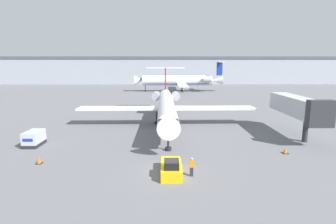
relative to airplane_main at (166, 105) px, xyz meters
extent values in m
plane|color=slate|center=(0.22, -21.08, -3.54)|extent=(600.00, 600.00, 0.00)
cube|color=#9EA3AD|center=(0.22, 98.92, 2.96)|extent=(180.00, 16.00, 13.00)
cube|color=#4C515B|center=(0.22, 98.92, 10.06)|extent=(180.00, 16.80, 1.20)
cylinder|color=white|center=(0.02, -1.26, -0.01)|extent=(3.03, 27.41, 2.67)
cone|color=white|center=(0.21, -16.01, -0.01)|extent=(2.70, 2.17, 2.67)
cube|color=black|center=(0.20, -15.16, 0.46)|extent=(2.28, 0.73, 0.44)
cone|color=white|center=(-0.18, 13.90, -0.01)|extent=(2.44, 2.97, 2.41)
cube|color=maroon|center=(0.02, -1.26, -0.88)|extent=(2.73, 24.67, 0.20)
cube|color=white|center=(8.33, 0.22, -0.61)|extent=(14.04, 3.31, 0.36)
cube|color=white|center=(-8.34, 0.00, -0.61)|extent=(14.04, 3.31, 0.36)
cylinder|color=#ADADB7|center=(1.96, 10.27, 0.33)|extent=(1.73, 3.45, 1.68)
cylinder|color=#ADADB7|center=(-2.23, 10.22, 0.33)|extent=(1.73, 3.45, 1.68)
cube|color=maroon|center=(-0.19, 14.49, 3.72)|extent=(0.27, 2.20, 4.77)
cube|color=white|center=(-0.19, 14.49, 6.10)|extent=(8.62, 1.91, 0.20)
cylinder|color=black|center=(0.18, -13.94, -2.44)|extent=(0.24, 0.24, 2.19)
cylinder|color=black|center=(0.18, -13.94, -3.34)|extent=(0.80, 0.80, 0.40)
cylinder|color=black|center=(-1.75, 0.69, -2.44)|extent=(0.24, 0.24, 2.19)
cylinder|color=black|center=(-1.75, 0.69, -3.34)|extent=(0.80, 0.80, 0.40)
cylinder|color=black|center=(1.73, 0.74, -2.44)|extent=(0.24, 0.24, 2.19)
cylinder|color=black|center=(1.73, 0.74, -3.34)|extent=(0.80, 0.80, 0.40)
cube|color=yellow|center=(0.42, -20.96, -3.02)|extent=(1.98, 4.31, 1.03)
cube|color=black|center=(0.42, -21.90, -2.16)|extent=(1.39, 1.55, 0.70)
cube|color=black|center=(0.42, -18.89, -3.18)|extent=(1.78, 0.30, 0.62)
cube|color=#232326|center=(-17.34, -11.85, -3.31)|extent=(1.81, 3.13, 0.45)
cube|color=#B7BCC6|center=(-17.34, -11.85, -2.33)|extent=(1.81, 3.13, 1.50)
cube|color=navy|center=(-17.34, -13.43, -2.33)|extent=(1.27, 0.04, 0.36)
cube|color=#232838|center=(2.35, -21.48, -3.09)|extent=(0.32, 0.20, 0.90)
cube|color=orange|center=(2.35, -21.48, -2.29)|extent=(0.40, 0.24, 0.71)
sphere|color=tan|center=(2.35, -21.48, -1.80)|extent=(0.26, 0.26, 0.26)
cube|color=black|center=(-13.76, -18.15, -3.52)|extent=(0.64, 0.64, 0.04)
cone|color=orange|center=(-13.76, -18.15, -3.11)|extent=(0.45, 0.45, 0.78)
cube|color=black|center=(14.21, -15.12, -3.52)|extent=(0.69, 0.69, 0.04)
cone|color=orange|center=(14.21, -15.12, -3.19)|extent=(0.49, 0.49, 0.61)
cylinder|color=white|center=(4.21, 55.58, 0.68)|extent=(26.43, 3.88, 3.78)
cone|color=white|center=(-10.51, 55.52, 0.68)|extent=(3.04, 3.79, 3.78)
cube|color=black|center=(-9.30, 55.53, 1.34)|extent=(0.71, 3.22, 0.44)
cone|color=white|center=(19.50, 55.63, 0.68)|extent=(4.17, 3.42, 3.41)
cube|color=navy|center=(4.21, 55.58, -0.55)|extent=(23.78, 3.49, 0.20)
cube|color=white|center=(5.57, 45.35, -0.17)|extent=(3.26, 16.69, 0.36)
cube|color=white|center=(5.50, 65.81, -0.17)|extent=(3.26, 16.69, 0.36)
cylinder|color=#ADADB7|center=(15.31, 52.82, 1.16)|extent=(3.01, 2.01, 2.00)
cylinder|color=#ADADB7|center=(15.29, 58.41, 1.16)|extent=(3.01, 2.01, 2.00)
cube|color=navy|center=(20.33, 55.63, 5.07)|extent=(2.20, 0.25, 5.00)
cube|color=white|center=(20.33, 55.63, 7.57)|extent=(1.83, 9.01, 0.20)
cylinder|color=black|center=(-8.00, 55.53, -2.37)|extent=(0.24, 0.24, 2.33)
cylinder|color=black|center=(-8.00, 55.53, -3.34)|extent=(0.80, 0.80, 0.40)
cylinder|color=black|center=(6.12, 58.04, -2.37)|extent=(0.24, 0.24, 2.33)
cylinder|color=black|center=(6.12, 58.04, -3.34)|extent=(0.80, 0.80, 0.40)
cylinder|color=black|center=(6.14, 53.12, -2.37)|extent=(0.24, 0.24, 2.33)
cylinder|color=black|center=(6.14, 53.12, -3.34)|extent=(0.80, 0.80, 0.40)
cylinder|color=#2D2D33|center=(19.00, -10.42, -1.94)|extent=(0.70, 0.70, 3.20)
cube|color=#B2B7BC|center=(19.00, -6.81, 0.96)|extent=(2.60, 12.03, 2.60)
cube|color=#2D2D33|center=(19.00, -13.42, 0.96)|extent=(3.20, 1.20, 3.38)
camera|label=1|loc=(-0.09, -44.96, 7.06)|focal=28.00mm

